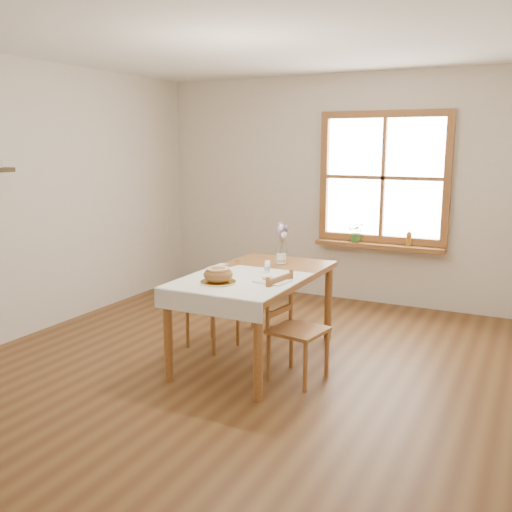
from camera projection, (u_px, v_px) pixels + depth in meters
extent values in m
plane|color=brown|center=(240.00, 369.00, 4.69)|extent=(5.00, 5.00, 0.00)
cube|color=beige|center=(341.00, 189.00, 6.63)|extent=(4.50, 0.10, 2.60)
cube|color=beige|center=(31.00, 200.00, 5.43)|extent=(0.10, 5.00, 2.60)
cube|color=white|center=(238.00, 36.00, 4.18)|extent=(4.50, 5.00, 0.10)
cube|color=#9E6431|center=(386.00, 114.00, 6.21)|extent=(1.46, 0.08, 0.08)
cube|color=#9E6431|center=(381.00, 239.00, 6.47)|extent=(1.46, 0.08, 0.08)
cube|color=#9E6431|center=(325.00, 176.00, 6.64)|extent=(0.08, 0.08, 1.30)
cube|color=#9E6431|center=(448.00, 180.00, 6.04)|extent=(0.08, 0.08, 1.30)
cube|color=#9E6431|center=(383.00, 178.00, 6.34)|extent=(0.04, 0.06, 1.30)
cube|color=#9E6431|center=(383.00, 178.00, 6.34)|extent=(1.30, 0.06, 0.04)
cube|color=white|center=(384.00, 178.00, 6.37)|extent=(1.30, 0.01, 1.30)
cube|color=#9E6431|center=(379.00, 246.00, 6.44)|extent=(1.46, 0.20, 0.05)
cube|color=#9E6431|center=(256.00, 276.00, 4.81)|extent=(0.90, 1.60, 0.05)
cylinder|color=#9E6431|center=(168.00, 338.00, 4.41)|extent=(0.07, 0.07, 0.70)
cylinder|color=#9E6431|center=(258.00, 354.00, 4.06)|extent=(0.07, 0.07, 0.70)
cylinder|color=#9E6431|center=(254.00, 294.00, 5.70)|extent=(0.07, 0.07, 0.70)
cylinder|color=#9E6431|center=(328.00, 303.00, 5.36)|extent=(0.07, 0.07, 0.70)
cube|color=silver|center=(239.00, 280.00, 4.54)|extent=(0.91, 0.99, 0.01)
cylinder|color=white|center=(218.00, 282.00, 4.43)|extent=(0.34, 0.34, 0.01)
ellipsoid|color=#A3723A|center=(218.00, 273.00, 4.42)|extent=(0.23, 0.23, 0.13)
cube|color=silver|center=(272.00, 281.00, 4.47)|extent=(0.27, 0.24, 0.01)
cylinder|color=white|center=(267.00, 265.00, 4.86)|extent=(0.05, 0.05, 0.09)
cylinder|color=white|center=(267.00, 267.00, 4.78)|extent=(0.06, 0.06, 0.09)
cylinder|color=white|center=(281.00, 259.00, 5.15)|extent=(0.09, 0.09, 0.09)
imported|color=#36712D|center=(357.00, 234.00, 6.53)|extent=(0.22, 0.24, 0.17)
cylinder|color=#98651C|center=(409.00, 239.00, 6.27)|extent=(0.06, 0.06, 0.16)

